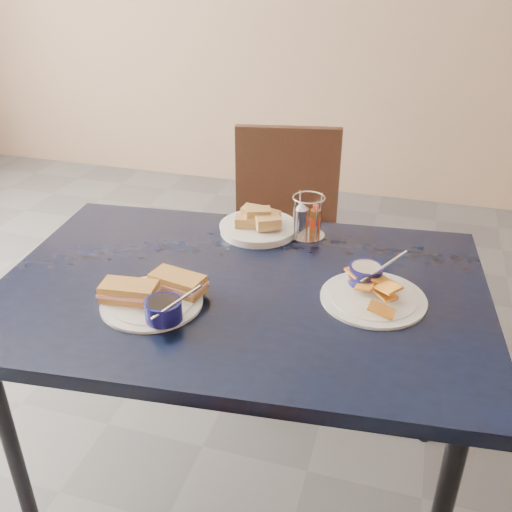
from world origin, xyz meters
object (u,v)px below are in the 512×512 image
(sandwich_plate, at_px, (155,296))
(condiment_caddy, at_px, (306,220))
(dining_table, at_px, (241,303))
(bread_basket, at_px, (259,225))
(chair_far, at_px, (289,226))
(plantain_plate, at_px, (371,289))

(sandwich_plate, height_order, condiment_caddy, condiment_caddy)
(dining_table, distance_m, sandwich_plate, 0.25)
(bread_basket, bearing_deg, dining_table, -81.96)
(chair_far, bearing_deg, condiment_caddy, -71.19)
(chair_far, height_order, plantain_plate, chair_far)
(dining_table, distance_m, condiment_caddy, 0.37)
(dining_table, relative_size, condiment_caddy, 10.19)
(chair_far, height_order, bread_basket, chair_far)
(chair_far, bearing_deg, bread_basket, -87.33)
(dining_table, distance_m, chair_far, 0.87)
(plantain_plate, xyz_separation_m, bread_basket, (-0.38, 0.28, 0.01))
(sandwich_plate, height_order, bread_basket, sandwich_plate)
(plantain_plate, bearing_deg, sandwich_plate, -158.49)
(chair_far, relative_size, condiment_caddy, 6.73)
(sandwich_plate, height_order, plantain_plate, same)
(chair_far, xyz_separation_m, sandwich_plate, (-0.11, -1.00, 0.25))
(plantain_plate, distance_m, bread_basket, 0.47)
(dining_table, bearing_deg, chair_far, 94.72)
(chair_far, bearing_deg, dining_table, -85.28)
(sandwich_plate, distance_m, plantain_plate, 0.55)
(chair_far, distance_m, condiment_caddy, 0.61)
(plantain_plate, bearing_deg, chair_far, 117.06)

